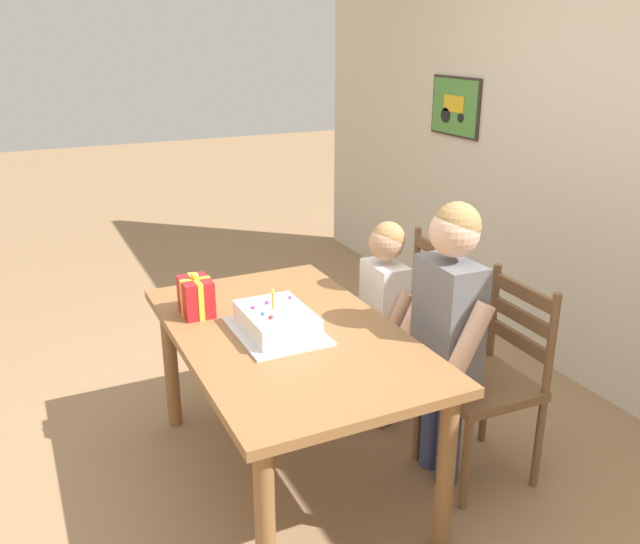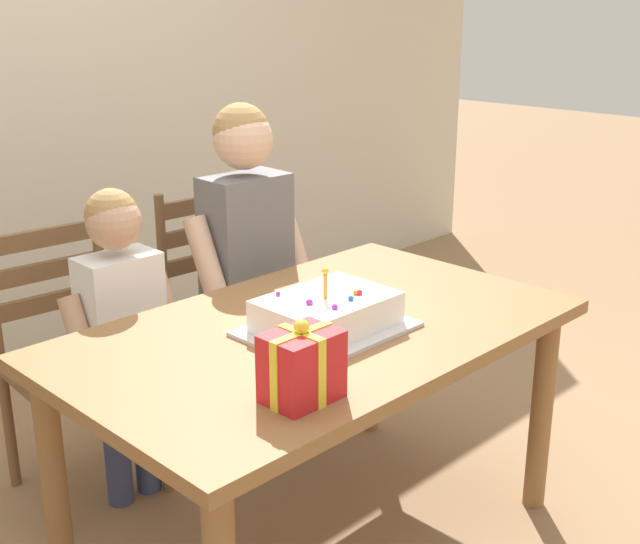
{
  "view_description": "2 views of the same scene",
  "coord_description": "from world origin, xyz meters",
  "px_view_note": "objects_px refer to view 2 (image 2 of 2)",
  "views": [
    {
      "loc": [
        2.35,
        -0.97,
        1.91
      ],
      "look_at": [
        -0.09,
        0.19,
        0.93
      ],
      "focal_mm": 37.41,
      "sensor_mm": 36.0,
      "label": 1
    },
    {
      "loc": [
        -1.53,
        -1.53,
        1.6
      ],
      "look_at": [
        0.04,
        0.03,
        0.87
      ],
      "focal_mm": 46.44,
      "sensor_mm": 36.0,
      "label": 2
    }
  ],
  "objects_px": {
    "birthday_cake": "(327,315)",
    "child_younger": "(122,318)",
    "dining_table": "(317,356)",
    "chair_right": "(229,308)",
    "child_older": "(246,246)",
    "gift_box_red_large": "(302,366)",
    "chair_left": "(74,359)"
  },
  "relations": [
    {
      "from": "dining_table",
      "to": "birthday_cake",
      "type": "distance_m",
      "value": 0.15
    },
    {
      "from": "dining_table",
      "to": "chair_right",
      "type": "relative_size",
      "value": 1.59
    },
    {
      "from": "birthday_cake",
      "to": "child_younger",
      "type": "distance_m",
      "value": 0.72
    },
    {
      "from": "dining_table",
      "to": "gift_box_red_large",
      "type": "height_order",
      "value": "gift_box_red_large"
    },
    {
      "from": "child_older",
      "to": "gift_box_red_large",
      "type": "bearing_deg",
      "value": -123.76
    },
    {
      "from": "gift_box_red_large",
      "to": "child_younger",
      "type": "xyz_separation_m",
      "value": [
        0.09,
        0.91,
        -0.16
      ]
    },
    {
      "from": "birthday_cake",
      "to": "chair_left",
      "type": "xyz_separation_m",
      "value": [
        -0.32,
        0.86,
        -0.3
      ]
    },
    {
      "from": "chair_left",
      "to": "child_older",
      "type": "height_order",
      "value": "child_older"
    },
    {
      "from": "chair_left",
      "to": "chair_right",
      "type": "distance_m",
      "value": 0.66
    },
    {
      "from": "chair_left",
      "to": "child_younger",
      "type": "distance_m",
      "value": 0.27
    },
    {
      "from": "birthday_cake",
      "to": "child_older",
      "type": "bearing_deg",
      "value": 67.52
    },
    {
      "from": "birthday_cake",
      "to": "child_younger",
      "type": "relative_size",
      "value": 0.42
    },
    {
      "from": "birthday_cake",
      "to": "gift_box_red_large",
      "type": "distance_m",
      "value": 0.42
    },
    {
      "from": "child_older",
      "to": "dining_table",
      "type": "bearing_deg",
      "value": -113.32
    },
    {
      "from": "birthday_cake",
      "to": "chair_right",
      "type": "relative_size",
      "value": 0.48
    },
    {
      "from": "dining_table",
      "to": "child_older",
      "type": "xyz_separation_m",
      "value": [
        0.27,
        0.62,
        0.14
      ]
    },
    {
      "from": "chair_right",
      "to": "child_younger",
      "type": "height_order",
      "value": "child_younger"
    },
    {
      "from": "chair_left",
      "to": "child_older",
      "type": "relative_size",
      "value": 0.72
    },
    {
      "from": "chair_right",
      "to": "child_younger",
      "type": "xyz_separation_m",
      "value": [
        -0.58,
        -0.19,
        0.18
      ]
    },
    {
      "from": "child_younger",
      "to": "birthday_cake",
      "type": "bearing_deg",
      "value": -69.88
    },
    {
      "from": "gift_box_red_large",
      "to": "child_younger",
      "type": "relative_size",
      "value": 0.19
    },
    {
      "from": "birthday_cake",
      "to": "dining_table",
      "type": "bearing_deg",
      "value": 79.88
    },
    {
      "from": "birthday_cake",
      "to": "chair_right",
      "type": "distance_m",
      "value": 0.97
    },
    {
      "from": "dining_table",
      "to": "birthday_cake",
      "type": "relative_size",
      "value": 3.33
    },
    {
      "from": "chair_right",
      "to": "birthday_cake",
      "type": "bearing_deg",
      "value": -111.61
    },
    {
      "from": "chair_left",
      "to": "child_younger",
      "type": "relative_size",
      "value": 0.87
    },
    {
      "from": "birthday_cake",
      "to": "child_younger",
      "type": "height_order",
      "value": "child_younger"
    },
    {
      "from": "dining_table",
      "to": "gift_box_red_large",
      "type": "bearing_deg",
      "value": -139.53
    },
    {
      "from": "chair_right",
      "to": "child_older",
      "type": "distance_m",
      "value": 0.37
    },
    {
      "from": "gift_box_red_large",
      "to": "chair_right",
      "type": "distance_m",
      "value": 1.34
    },
    {
      "from": "child_younger",
      "to": "gift_box_red_large",
      "type": "bearing_deg",
      "value": -95.65
    },
    {
      "from": "chair_left",
      "to": "child_younger",
      "type": "height_order",
      "value": "child_younger"
    }
  ]
}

